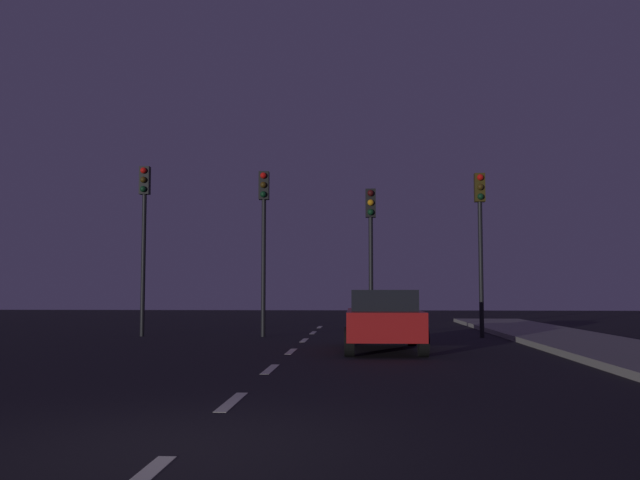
{
  "coord_description": "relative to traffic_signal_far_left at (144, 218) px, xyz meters",
  "views": [
    {
      "loc": [
        1.67,
        -6.44,
        1.41
      ],
      "look_at": [
        0.47,
        13.79,
        2.91
      ],
      "focal_mm": 39.3,
      "sensor_mm": 36.0,
      "label": 1
    }
  ],
  "objects": [
    {
      "name": "traffic_signal_far_right",
      "position": [
        10.67,
        -0.0,
        -0.21
      ],
      "size": [
        0.32,
        0.38,
        5.11
      ],
      "color": "black",
      "rests_on": "ground_plane"
    },
    {
      "name": "traffic_signal_far_left",
      "position": [
        0.0,
        0.0,
        0.0
      ],
      "size": [
        0.32,
        0.38,
        5.44
      ],
      "color": "black",
      "rests_on": "ground_plane"
    },
    {
      "name": "lane_stripe_seventh",
      "position": [
        5.29,
        6.09,
        -3.77
      ],
      "size": [
        0.16,
        1.6,
        0.01
      ],
      "primitive_type": "cube",
      "color": "silver",
      "rests_on": "ground_plane"
    },
    {
      "name": "lane_stripe_fifth",
      "position": [
        5.29,
        -1.51,
        -3.77
      ],
      "size": [
        0.16,
        1.6,
        0.01
      ],
      "primitive_type": "cube",
      "color": "silver",
      "rests_on": "ground_plane"
    },
    {
      "name": "lane_stripe_fourth",
      "position": [
        5.29,
        -5.31,
        -3.77
      ],
      "size": [
        0.16,
        1.6,
        0.01
      ],
      "primitive_type": "cube",
      "color": "silver",
      "rests_on": "ground_plane"
    },
    {
      "name": "lane_stripe_sixth",
      "position": [
        5.29,
        2.29,
        -3.77
      ],
      "size": [
        0.16,
        1.6,
        0.01
      ],
      "primitive_type": "cube",
      "color": "silver",
      "rests_on": "ground_plane"
    },
    {
      "name": "ground_plane",
      "position": [
        5.29,
        -8.51,
        -3.78
      ],
      "size": [
        80.0,
        80.0,
        0.0
      ],
      "primitive_type": "plane",
      "color": "black"
    },
    {
      "name": "traffic_signal_center_left",
      "position": [
        3.87,
        -0.0,
        -0.13
      ],
      "size": [
        0.32,
        0.38,
        5.24
      ],
      "color": "black",
      "rests_on": "ground_plane"
    },
    {
      "name": "lane_stripe_third",
      "position": [
        5.29,
        -9.11,
        -3.77
      ],
      "size": [
        0.16,
        1.6,
        0.01
      ],
      "primitive_type": "cube",
      "color": "silver",
      "rests_on": "ground_plane"
    },
    {
      "name": "lane_stripe_second",
      "position": [
        5.29,
        -12.91,
        -3.77
      ],
      "size": [
        0.16,
        1.6,
        0.01
      ],
      "primitive_type": "cube",
      "color": "silver",
      "rests_on": "ground_plane"
    },
    {
      "name": "traffic_signal_center_right",
      "position": [
        7.26,
        -0.0,
        -0.51
      ],
      "size": [
        0.32,
        0.38,
        4.65
      ],
      "color": "black",
      "rests_on": "ground_plane"
    },
    {
      "name": "car_stopped_ahead",
      "position": [
        7.48,
        -4.94,
        -3.03
      ],
      "size": [
        1.86,
        4.27,
        1.45
      ],
      "color": "#B21919",
      "rests_on": "ground_plane"
    }
  ]
}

